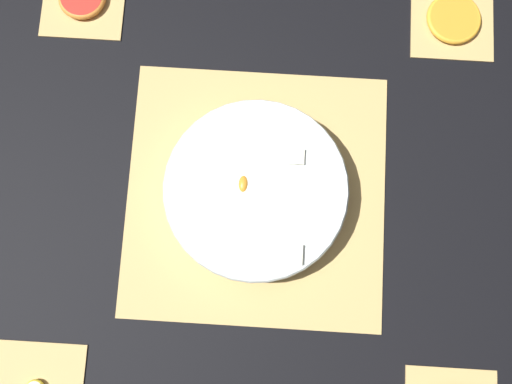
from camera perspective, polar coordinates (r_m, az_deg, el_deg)
ground_plane at (r=0.93m, az=0.00°, el=-0.30°), size 6.00×6.00×0.00m
bamboo_mat_center at (r=0.93m, az=0.00°, el=-0.27°), size 0.40×0.40×0.01m
coaster_mat_near_left at (r=1.07m, az=-16.09°, el=17.17°), size 0.13×0.13×0.01m
coaster_mat_far_left at (r=1.07m, az=18.18°, el=15.24°), size 0.13×0.13×0.01m
fruit_salad_bowl at (r=0.89m, az=-0.00°, el=0.11°), size 0.28×0.28×0.06m
orange_slice_whole at (r=1.06m, az=18.32°, el=15.42°), size 0.09×0.09×0.01m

